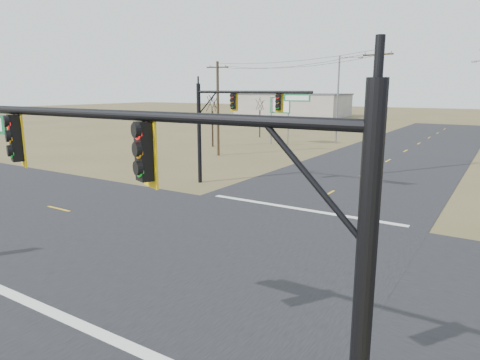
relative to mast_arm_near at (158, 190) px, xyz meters
name	(u,v)px	position (x,y,z in m)	size (l,w,h in m)	color
ground	(230,249)	(-4.64, 9.21, -5.11)	(320.00, 320.00, 0.00)	brown
road_ew	(230,249)	(-4.64, 9.21, -5.10)	(160.00, 14.00, 0.02)	black
road_ns	(230,249)	(-4.64, 9.21, -5.10)	(14.00, 160.00, 0.02)	black
stop_bar_near	(87,328)	(-4.64, 1.71, -5.08)	(12.00, 0.40, 0.01)	silver
stop_bar_far	(301,209)	(-4.64, 16.71, -5.08)	(12.00, 0.40, 0.01)	silver
mast_arm_near	(158,190)	(0.00, 0.00, 0.00)	(10.34, 0.58, 7.01)	black
mast_arm_far	(232,113)	(-11.26, 19.54, 0.14)	(8.99, 0.58, 7.28)	black
utility_pole_near	(374,110)	(-4.16, 29.33, 0.12)	(2.45, 0.59, 10.09)	#45331D
utility_pole_far	(218,108)	(-20.73, 31.22, -0.10)	(2.33, 0.64, 9.65)	#45331D
highway_sign	(280,111)	(-19.41, 42.71, -0.91)	(3.11, 0.70, 5.92)	slate
streetlight_c	(340,95)	(-13.55, 47.70, 1.04)	(3.07, 0.48, 10.95)	slate
bare_tree_a	(212,102)	(-25.40, 36.64, 0.27)	(3.57, 3.57, 6.79)	black
bare_tree_b	(260,103)	(-25.75, 48.82, -0.22)	(2.49, 2.49, 6.11)	black
warehouse_left	(292,105)	(-44.64, 99.21, -2.36)	(28.00, 14.00, 5.50)	#AAA397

